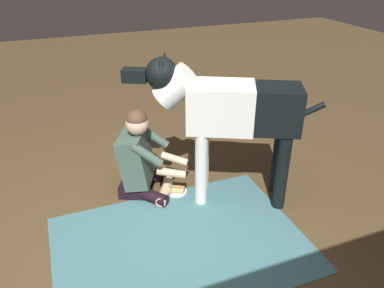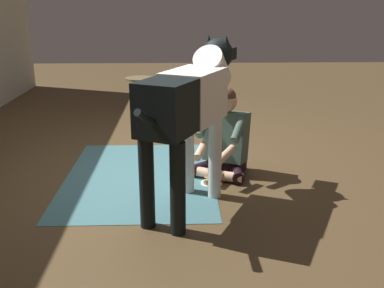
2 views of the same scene
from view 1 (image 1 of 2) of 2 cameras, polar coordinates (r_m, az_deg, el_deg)
name	(u,v)px [view 1 (image 1 of 2)]	position (r m, az deg, el deg)	size (l,w,h in m)	color
ground_plane	(146,244)	(3.14, -6.95, -14.86)	(16.17, 16.17, 0.00)	brown
area_rug	(181,243)	(3.13, -1.75, -14.79)	(1.97, 1.41, 0.01)	#43737B
person_sitting_on_floor	(142,160)	(3.54, -7.66, -2.35)	(0.71, 0.63, 0.85)	black
large_dog	(228,112)	(3.23, 5.48, 4.91)	(1.55, 0.88, 1.35)	white
hot_dog_on_plate	(176,190)	(3.67, -2.37, -6.96)	(0.20, 0.20, 0.06)	white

